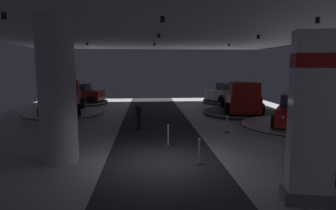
% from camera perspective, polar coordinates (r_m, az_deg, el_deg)
% --- Properties ---
extents(ground, '(24.00, 44.00, 0.06)m').
position_cam_1_polar(ground, '(11.17, -0.97, -11.40)').
color(ground, '#B2B2B7').
extents(ceiling_with_spotlights, '(24.00, 44.00, 0.39)m').
position_cam_1_polar(ceiling_with_spotlights, '(10.73, -1.04, 17.99)').
color(ceiling_with_spotlights, silver).
extents(column_left, '(1.38, 1.38, 5.50)m').
position_cam_1_polar(column_left, '(11.53, -21.17, 2.79)').
color(column_left, silver).
rests_on(column_left, ground).
extents(brand_sign_pylon, '(1.38, 0.91, 4.53)m').
position_cam_1_polar(brand_sign_pylon, '(8.28, 26.72, -2.17)').
color(brand_sign_pylon, slate).
rests_on(brand_sign_pylon, ground).
extents(display_platform_far_left, '(5.68, 5.68, 0.29)m').
position_cam_1_polar(display_platform_far_left, '(22.11, -19.94, -1.78)').
color(display_platform_far_left, silver).
rests_on(display_platform_far_left, ground).
extents(pickup_truck_far_left, '(3.26, 5.55, 2.30)m').
position_cam_1_polar(pickup_truck_far_left, '(22.29, -19.96, 1.05)').
color(pickup_truck_far_left, maroon).
rests_on(pickup_truck_far_left, display_platform_far_left).
extents(display_platform_far_right, '(5.68, 5.68, 0.25)m').
position_cam_1_polar(display_platform_far_right, '(22.56, 14.10, -1.42)').
color(display_platform_far_right, '#333338').
rests_on(display_platform_far_right, ground).
extents(pickup_truck_far_right, '(3.37, 5.58, 2.30)m').
position_cam_1_polar(pickup_truck_far_right, '(22.10, 14.31, 1.13)').
color(pickup_truck_far_right, maroon).
rests_on(pickup_truck_far_right, display_platform_far_right).
extents(display_platform_deep_right, '(4.76, 4.76, 0.29)m').
position_cam_1_polar(display_platform_deep_right, '(28.91, 11.60, 0.67)').
color(display_platform_deep_right, '#333338').
rests_on(display_platform_deep_right, ground).
extents(display_car_deep_right, '(4.57, 3.41, 1.71)m').
position_cam_1_polar(display_car_deep_right, '(28.83, 11.70, 2.44)').
color(display_car_deep_right, silver).
rests_on(display_car_deep_right, display_platform_deep_right).
extents(display_platform_deep_left, '(5.05, 5.05, 0.27)m').
position_cam_1_polar(display_platform_deep_left, '(28.89, -16.85, 0.47)').
color(display_platform_deep_left, '#333338').
rests_on(display_platform_deep_left, ground).
extents(display_car_deep_left, '(4.51, 3.00, 1.71)m').
position_cam_1_polar(display_car_deep_left, '(28.81, -16.97, 2.21)').
color(display_car_deep_left, maroon).
rests_on(display_car_deep_left, display_platform_deep_left).
extents(display_platform_mid_right, '(6.03, 6.03, 0.37)m').
position_cam_1_polar(display_platform_mid_right, '(17.64, 23.90, -4.16)').
color(display_platform_mid_right, '#B7B7BC').
rests_on(display_platform_mid_right, ground).
extents(display_car_mid_right, '(3.72, 4.53, 1.71)m').
position_cam_1_polar(display_car_mid_right, '(17.51, 24.08, -1.15)').
color(display_car_mid_right, red).
rests_on(display_car_mid_right, display_platform_mid_right).
extents(visitor_walking_near, '(0.32, 0.32, 1.59)m').
position_cam_1_polar(visitor_walking_near, '(16.44, -5.88, -1.87)').
color(visitor_walking_near, black).
rests_on(visitor_walking_near, ground).
extents(stanchion_a, '(0.28, 0.28, 1.01)m').
position_cam_1_polar(stanchion_a, '(16.09, 11.63, -4.14)').
color(stanchion_a, '#333338').
rests_on(stanchion_a, ground).
extents(stanchion_b, '(0.28, 0.28, 1.01)m').
position_cam_1_polar(stanchion_b, '(13.23, 0.04, -6.56)').
color(stanchion_b, '#333338').
rests_on(stanchion_b, ground).
extents(stanchion_c, '(0.28, 0.28, 1.01)m').
position_cam_1_polar(stanchion_c, '(10.90, 6.21, -9.76)').
color(stanchion_c, '#333338').
rests_on(stanchion_c, ground).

